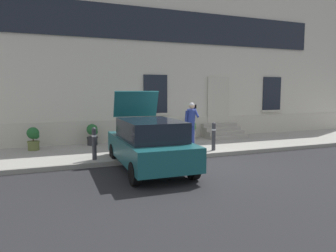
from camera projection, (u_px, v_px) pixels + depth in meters
The scene contains 13 objects.
ground_plane at pixel (202, 165), 9.86m from camera, with size 80.00×80.00×0.00m, color #232326.
sidewalk at pixel (170, 148), 12.45m from camera, with size 24.00×3.60×0.15m, color #99968E.
curb_edge at pixel (190, 157), 10.72m from camera, with size 24.00×0.12×0.15m, color gray.
building_facade at pixel (150, 61), 14.34m from camera, with size 24.00×1.52×7.50m.
entrance_stoop at pixel (222, 132), 14.80m from camera, with size 1.84×1.28×0.64m.
hatchback_car_teal at pixel (149, 143), 9.19m from camera, with size 1.85×4.10×2.34m.
bollard_near_person at pixel (214, 135), 11.45m from camera, with size 0.15×0.15×1.04m.
bollard_far_left at pixel (94, 142), 9.88m from camera, with size 0.15×0.15×1.04m.
person_on_phone at pixel (191, 122), 12.06m from camera, with size 0.51×0.50×1.74m.
planter_olive at pixel (33, 138), 11.49m from camera, with size 0.44×0.44×0.86m.
planter_charcoal at pixel (92, 134), 12.57m from camera, with size 0.44×0.44×0.86m.
planter_terracotta at pixel (144, 131), 13.40m from camera, with size 0.44×0.44×0.86m.
planter_cream at pixel (191, 129), 14.06m from camera, with size 0.44×0.44×0.86m.
Camera 1 is at (-4.54, -8.60, 2.34)m, focal length 33.28 mm.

